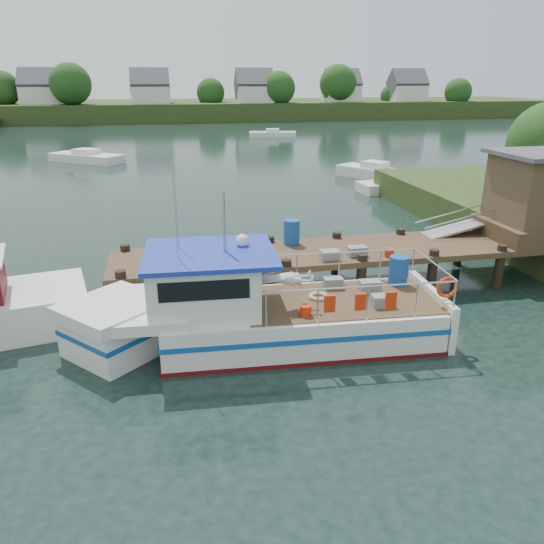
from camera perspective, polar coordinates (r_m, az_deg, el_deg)
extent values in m
plane|color=black|center=(18.30, 2.11, -2.01)|extent=(160.00, 160.00, 0.00)
cylinder|color=#332114|center=(29.33, 26.92, 7.45)|extent=(0.50, 0.50, 3.05)
cube|color=#2F411A|center=(100.67, -9.79, 16.79)|extent=(140.00, 24.00, 3.00)
cylinder|color=#332114|center=(98.50, -26.77, 15.36)|extent=(0.60, 0.60, 4.20)
sphere|color=#214719|center=(98.40, -27.07, 17.14)|extent=(5.54, 5.54, 5.54)
cylinder|color=#332114|center=(92.45, -20.58, 16.20)|extent=(0.60, 0.60, 4.80)
sphere|color=#214719|center=(92.35, -20.86, 18.38)|extent=(6.34, 6.34, 6.34)
cylinder|color=#332114|center=(93.61, -13.42, 16.38)|extent=(0.60, 0.60, 3.00)
sphere|color=#214719|center=(93.51, -13.53, 17.73)|extent=(3.96, 3.96, 3.96)
cylinder|color=#332114|center=(96.01, -6.55, 17.03)|extent=(0.60, 0.60, 3.60)
sphere|color=#214719|center=(95.90, -6.62, 18.62)|extent=(4.75, 4.75, 4.75)
cylinder|color=#332114|center=(93.74, 0.71, 17.27)|extent=(0.60, 0.60, 4.20)
sphere|color=#214719|center=(93.64, 0.72, 19.17)|extent=(5.54, 5.54, 5.54)
cylinder|color=#332114|center=(98.58, 7.01, 17.45)|extent=(0.60, 0.60, 4.80)
sphere|color=#214719|center=(98.48, 7.10, 19.51)|extent=(6.34, 6.34, 6.34)
cylinder|color=#332114|center=(104.45, 12.61, 16.78)|extent=(0.60, 0.60, 3.00)
sphere|color=#214719|center=(104.36, 12.71, 18.00)|extent=(3.96, 3.96, 3.96)
cylinder|color=#332114|center=(105.86, 19.21, 16.38)|extent=(0.60, 0.60, 3.60)
sphere|color=#214719|center=(105.76, 19.38, 17.81)|extent=(4.75, 4.75, 4.75)
cube|color=silver|center=(96.16, -23.51, 16.90)|extent=(6.00, 5.00, 3.00)
cube|color=#47474C|center=(96.12, -23.68, 18.02)|extent=(6.20, 5.09, 5.09)
cube|color=silver|center=(93.49, -12.90, 17.95)|extent=(6.00, 5.00, 3.00)
cube|color=#47474C|center=(93.45, -13.00, 19.11)|extent=(6.20, 5.09, 5.09)
cube|color=silver|center=(93.87, -1.94, 18.42)|extent=(6.00, 5.00, 3.00)
cube|color=#47474C|center=(93.83, -1.95, 19.58)|extent=(6.20, 5.09, 5.09)
cube|color=silver|center=(99.79, 7.43, 18.38)|extent=(6.00, 5.00, 3.00)
cube|color=#47474C|center=(99.75, 7.48, 19.47)|extent=(6.20, 5.09, 5.09)
cube|color=silver|center=(103.36, 14.25, 18.02)|extent=(6.00, 5.00, 3.00)
cube|color=#47474C|center=(103.33, 14.35, 19.07)|extent=(6.20, 5.09, 5.09)
cube|color=#4A3623|center=(18.41, 8.23, 2.24)|extent=(16.00, 3.00, 0.20)
cylinder|color=black|center=(16.44, -15.71, -2.99)|extent=(0.32, 0.32, 1.90)
cylinder|color=black|center=(18.86, -15.29, 0.07)|extent=(0.32, 0.32, 1.90)
cylinder|color=black|center=(16.42, -7.00, -2.38)|extent=(0.32, 0.32, 1.90)
cylinder|color=black|center=(18.84, -7.71, 0.60)|extent=(0.32, 0.32, 1.90)
cylinder|color=black|center=(16.77, 1.53, -1.73)|extent=(0.32, 0.32, 1.90)
cylinder|color=black|center=(19.15, -0.24, 1.11)|extent=(0.32, 0.32, 1.90)
cylinder|color=black|center=(17.48, 9.54, -1.09)|extent=(0.32, 0.32, 1.90)
cylinder|color=black|center=(19.78, 6.88, 1.59)|extent=(0.32, 0.32, 1.90)
cylinder|color=black|center=(18.50, 16.79, -0.48)|extent=(0.32, 0.32, 1.90)
cylinder|color=black|center=(20.68, 13.47, 2.00)|extent=(0.32, 0.32, 1.90)
cylinder|color=black|center=(19.79, 23.19, 0.06)|extent=(0.32, 0.32, 1.90)
cylinder|color=black|center=(21.84, 19.44, 2.36)|extent=(0.32, 0.32, 1.90)
cylinder|color=black|center=(23.21, 24.76, 2.65)|extent=(0.32, 0.32, 1.90)
cube|color=#4A3623|center=(21.66, 26.06, 4.20)|extent=(3.20, 3.00, 0.60)
cube|color=#4C3B2A|center=(21.36, 26.63, 7.80)|extent=(2.60, 2.60, 2.40)
cube|color=#47474C|center=(21.17, 27.19, 11.22)|extent=(3.00, 3.00, 0.15)
cube|color=#A5A8AD|center=(21.09, 19.60, 4.57)|extent=(3.34, 0.90, 0.79)
cylinder|color=silver|center=(20.64, 20.32, 5.60)|extent=(3.34, 0.05, 0.76)
cylinder|color=silver|center=(21.31, 19.21, 6.16)|extent=(3.34, 0.05, 0.76)
cube|color=slate|center=(17.12, 6.23, 1.85)|extent=(0.60, 0.40, 0.30)
cube|color=slate|center=(17.62, 9.14, 2.25)|extent=(0.60, 0.40, 0.30)
cylinder|color=red|center=(17.73, 12.50, 2.10)|extent=(0.30, 0.30, 0.28)
cylinder|color=#154493|center=(18.57, 2.13, 4.33)|extent=(0.56, 0.56, 0.85)
cube|color=silver|center=(14.73, 2.86, -5.35)|extent=(7.54, 3.37, 1.13)
cube|color=silver|center=(14.66, -16.49, -6.36)|extent=(2.95, 2.95, 1.13)
cube|color=silver|center=(14.37, -16.77, -3.81)|extent=(3.24, 3.23, 0.34)
cube|color=silver|center=(14.26, -12.84, -3.75)|extent=(2.12, 2.91, 0.30)
cube|color=#124994|center=(14.67, 2.87, -4.85)|extent=(7.64, 3.41, 0.14)
cube|color=#124994|center=(14.60, -16.54, -5.86)|extent=(3.00, 3.00, 0.14)
cube|color=#510B0E|center=(14.96, 2.83, -7.13)|extent=(7.64, 3.39, 0.14)
cube|color=#4A3623|center=(14.76, 7.41, -3.00)|extent=(5.46, 2.95, 0.04)
cube|color=silver|center=(15.85, 16.65, -3.93)|extent=(0.36, 2.96, 1.33)
cube|color=silver|center=(13.97, -7.40, -1.15)|extent=(2.90, 2.71, 1.48)
cube|color=black|center=(12.66, -7.31, -2.01)|extent=(2.16, 0.16, 0.49)
cube|color=black|center=(15.08, -7.58, 1.66)|extent=(2.16, 0.16, 0.49)
cube|color=black|center=(13.92, -13.17, -0.30)|extent=(0.14, 1.77, 0.49)
cube|color=#1B31AB|center=(13.70, -6.73, 1.96)|extent=(3.50, 3.04, 0.12)
cylinder|color=silver|center=(13.48, -5.19, 5.42)|extent=(0.08, 0.08, 1.57)
cylinder|color=silver|center=(12.90, -10.38, 6.30)|extent=(0.02, 0.02, 2.36)
cylinder|color=silver|center=(13.86, -10.29, 7.26)|extent=(0.02, 0.02, 2.36)
sphere|color=silver|center=(14.07, -3.21, 3.40)|extent=(0.37, 0.37, 0.35)
cylinder|color=silver|center=(13.25, 9.76, -1.56)|extent=(4.92, 0.32, 0.04)
cylinder|color=silver|center=(15.70, 6.76, 2.07)|extent=(4.92, 0.32, 0.04)
cylinder|color=silver|center=(15.34, 17.10, 0.86)|extent=(0.20, 2.70, 0.04)
cylinder|color=silver|center=(12.92, -0.62, -4.10)|extent=(0.05, 0.05, 0.94)
cylinder|color=silver|center=(15.41, -2.00, 0.02)|extent=(0.05, 0.05, 0.94)
cylinder|color=silver|center=(13.14, 4.93, -3.74)|extent=(0.05, 0.05, 0.94)
cylinder|color=silver|center=(15.60, 2.67, 0.26)|extent=(0.05, 0.05, 0.94)
cylinder|color=silver|center=(13.47, 10.25, -3.37)|extent=(0.05, 0.05, 0.94)
cylinder|color=silver|center=(15.88, 7.21, 0.49)|extent=(0.05, 0.05, 0.94)
cylinder|color=silver|center=(13.92, 15.26, -2.99)|extent=(0.05, 0.05, 0.94)
cylinder|color=silver|center=(16.27, 11.56, 0.71)|extent=(0.05, 0.05, 0.94)
cylinder|color=silver|center=(14.36, 19.05, -2.69)|extent=(0.05, 0.05, 0.94)
cylinder|color=silver|center=(16.64, 14.91, 0.87)|extent=(0.05, 0.05, 0.94)
cube|color=slate|center=(14.47, 11.82, -3.04)|extent=(0.61, 0.43, 0.31)
cube|color=slate|center=(15.41, 10.48, -1.48)|extent=(0.61, 0.43, 0.31)
cube|color=slate|center=(15.48, 6.57, -1.16)|extent=(0.56, 0.40, 0.31)
cylinder|color=#154493|center=(16.00, 13.44, 0.13)|extent=(0.58, 0.58, 0.87)
cylinder|color=red|center=(13.64, 3.64, -4.19)|extent=(0.31, 0.31, 0.30)
torus|color=#BFB28C|center=(14.77, 5.01, -2.64)|extent=(0.58, 0.58, 0.12)
torus|color=red|center=(14.83, 18.34, -1.57)|extent=(0.61, 0.13, 0.61)
cube|color=red|center=(13.16, 6.22, -3.40)|extent=(0.28, 0.11, 0.44)
cube|color=red|center=(13.37, 9.49, -3.17)|extent=(0.28, 0.11, 0.44)
cube|color=red|center=(13.62, 12.65, -2.94)|extent=(0.28, 0.11, 0.44)
imported|color=silver|center=(13.80, 0.80, -0.67)|extent=(0.45, 0.65, 1.73)
cube|color=silver|center=(67.55, 0.05, 14.60)|extent=(5.98, 2.97, 0.62)
cube|color=silver|center=(67.51, 0.05, 14.99)|extent=(1.83, 1.64, 0.40)
cube|color=silver|center=(39.60, 10.94, 10.38)|extent=(4.64, 5.83, 0.79)
cube|color=silver|center=(39.50, 11.00, 11.23)|extent=(1.99, 2.07, 0.51)
cube|color=silver|center=(35.84, 14.07, 8.99)|extent=(6.33, 2.70, 0.62)
cube|color=silver|center=(35.76, 14.14, 9.72)|extent=(1.86, 1.64, 0.40)
cube|color=silver|center=(49.46, -19.32, 11.49)|extent=(6.72, 5.88, 0.72)
cube|color=silver|center=(49.39, -19.40, 12.12)|extent=(2.47, 2.42, 0.46)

